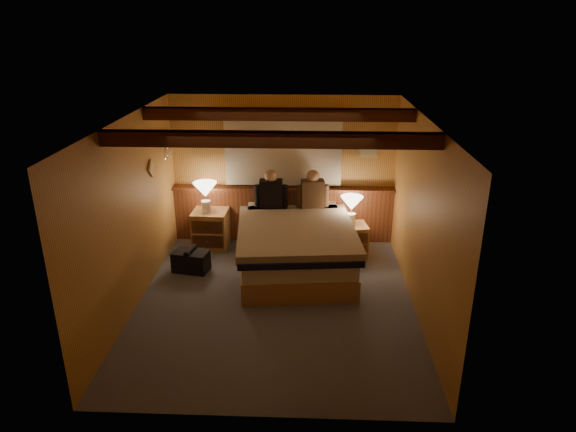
# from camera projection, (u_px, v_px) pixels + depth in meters

# --- Properties ---
(floor) EXTENTS (4.20, 4.20, 0.00)m
(floor) POSITION_uv_depth(u_px,v_px,m) (276.00, 301.00, 6.78)
(floor) COLOR #575B67
(floor) RESTS_ON ground
(ceiling) EXTENTS (4.20, 4.20, 0.00)m
(ceiling) POSITION_uv_depth(u_px,v_px,m) (274.00, 120.00, 5.91)
(ceiling) COLOR #E1A554
(ceiling) RESTS_ON wall_back
(wall_back) EXTENTS (3.60, 0.00, 3.60)m
(wall_back) POSITION_uv_depth(u_px,v_px,m) (283.00, 170.00, 8.30)
(wall_back) COLOR gold
(wall_back) RESTS_ON floor
(wall_left) EXTENTS (0.00, 4.20, 4.20)m
(wall_left) POSITION_uv_depth(u_px,v_px,m) (131.00, 215.00, 6.41)
(wall_left) COLOR gold
(wall_left) RESTS_ON floor
(wall_right) EXTENTS (0.00, 4.20, 4.20)m
(wall_right) POSITION_uv_depth(u_px,v_px,m) (421.00, 219.00, 6.27)
(wall_right) COLOR gold
(wall_right) RESTS_ON floor
(wall_front) EXTENTS (3.60, 0.00, 3.60)m
(wall_front) POSITION_uv_depth(u_px,v_px,m) (259.00, 306.00, 4.39)
(wall_front) COLOR gold
(wall_front) RESTS_ON floor
(wainscot) EXTENTS (3.60, 0.23, 0.94)m
(wainscot) POSITION_uv_depth(u_px,v_px,m) (283.00, 213.00, 8.50)
(wainscot) COLOR brown
(wainscot) RESTS_ON wall_back
(curtain_window) EXTENTS (2.18, 0.09, 1.11)m
(curtain_window) POSITION_uv_depth(u_px,v_px,m) (283.00, 152.00, 8.12)
(curtain_window) COLOR #4C2713
(curtain_window) RESTS_ON wall_back
(ceiling_beams) EXTENTS (3.60, 1.65, 0.16)m
(ceiling_beams) POSITION_uv_depth(u_px,v_px,m) (275.00, 125.00, 6.08)
(ceiling_beams) COLOR #4C2713
(ceiling_beams) RESTS_ON ceiling
(coat_rail) EXTENTS (0.05, 0.55, 0.24)m
(coat_rail) POSITION_uv_depth(u_px,v_px,m) (167.00, 148.00, 7.71)
(coat_rail) COLOR white
(coat_rail) RESTS_ON wall_left
(framed_print) EXTENTS (0.30, 0.04, 0.25)m
(framed_print) POSITION_uv_depth(u_px,v_px,m) (368.00, 150.00, 8.10)
(framed_print) COLOR tan
(framed_print) RESTS_ON wall_back
(bed) EXTENTS (1.82, 2.26, 0.72)m
(bed) POSITION_uv_depth(u_px,v_px,m) (296.00, 247.00, 7.49)
(bed) COLOR #AE814A
(bed) RESTS_ON floor
(nightstand_left) EXTENTS (0.57, 0.52, 0.61)m
(nightstand_left) POSITION_uv_depth(u_px,v_px,m) (211.00, 229.00, 8.32)
(nightstand_left) COLOR #AE814A
(nightstand_left) RESTS_ON floor
(nightstand_right) EXTENTS (0.51, 0.47, 0.50)m
(nightstand_right) POSITION_uv_depth(u_px,v_px,m) (352.00, 240.00, 8.04)
(nightstand_right) COLOR #AE814A
(nightstand_right) RESTS_ON floor
(lamp_left) EXTENTS (0.38, 0.38, 0.49)m
(lamp_left) POSITION_uv_depth(u_px,v_px,m) (205.00, 191.00, 8.05)
(lamp_left) COLOR white
(lamp_left) RESTS_ON nightstand_left
(lamp_right) EXTENTS (0.35, 0.35, 0.45)m
(lamp_right) POSITION_uv_depth(u_px,v_px,m) (352.00, 205.00, 7.88)
(lamp_right) COLOR white
(lamp_right) RESTS_ON nightstand_right
(person_left) EXTENTS (0.52, 0.22, 0.63)m
(person_left) POSITION_uv_depth(u_px,v_px,m) (271.00, 192.00, 7.99)
(person_left) COLOR black
(person_left) RESTS_ON bed
(person_right) EXTENTS (0.51, 0.25, 0.63)m
(person_right) POSITION_uv_depth(u_px,v_px,m) (313.00, 192.00, 8.00)
(person_right) COLOR #452E1B
(person_right) RESTS_ON bed
(duffel_bag) EXTENTS (0.56, 0.40, 0.37)m
(duffel_bag) POSITION_uv_depth(u_px,v_px,m) (191.00, 261.00, 7.55)
(duffel_bag) COLOR black
(duffel_bag) RESTS_ON floor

